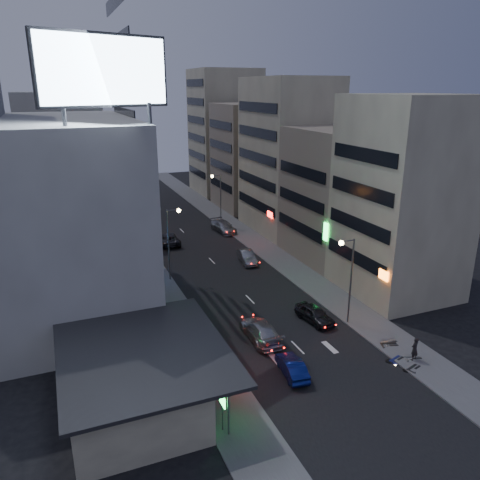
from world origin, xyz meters
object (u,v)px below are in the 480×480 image
parked_car_right_mid (247,257)px  scooter_black_b (396,336)px  scooter_black_a (416,357)px  parked_car_right_far (223,227)px  road_car_silver (261,331)px  parked_car_left (169,239)px  scooter_silver_a (419,349)px  scooter_silver_b (394,333)px  scooter_blue (399,349)px  road_car_blue (292,367)px  parked_car_right_near (315,314)px  person (415,349)px

parked_car_right_mid → scooter_black_b: size_ratio=2.20×
scooter_black_a → parked_car_right_far: bearing=-15.0°
parked_car_right_mid → road_car_silver: size_ratio=0.80×
parked_car_right_mid → parked_car_left: parked_car_left is taller
parked_car_right_far → scooter_black_a: 38.74m
road_car_silver → scooter_silver_a: bearing=147.8°
parked_car_right_mid → parked_car_right_far: 13.27m
scooter_silver_a → scooter_silver_b: bearing=19.0°
parked_car_right_mid → scooter_blue: size_ratio=2.42×
scooter_black_a → scooter_blue: scooter_blue is taller
road_car_blue → scooter_black_b: bearing=-168.8°
parked_car_right_near → scooter_black_a: size_ratio=2.45×
parked_car_right_mid → scooter_black_a: 25.78m
parked_car_right_near → scooter_blue: parked_car_right_near is taller
parked_car_left → scooter_blue: bearing=108.7°
scooter_silver_a → scooter_black_b: (-0.38, 2.28, 0.02)m
road_car_silver → scooter_silver_b: size_ratio=2.95×
scooter_silver_a → scooter_blue: scooter_silver_a is taller
scooter_black_a → scooter_silver_b: (0.92, 3.68, 0.03)m
person → scooter_black_b: (0.47, 2.63, -0.35)m
road_car_silver → scooter_black_b: road_car_silver is taller
scooter_black_b → parked_car_right_near: bearing=53.9°
parked_car_left → person: person is taller
parked_car_right_near → person: size_ratio=2.28×
parked_car_right_far → road_car_blue: size_ratio=1.39×
parked_car_left → scooter_black_a: bearing=108.6°
parked_car_right_mid → scooter_silver_a: (4.51, -24.71, -0.02)m
parked_car_right_near → person: 9.46m
scooter_blue → road_car_blue: bearing=66.7°
parked_car_right_near → scooter_black_b: size_ratio=2.18×
parked_car_right_far → person: (1.88, -38.21, 0.28)m
scooter_blue → scooter_black_a: bearing=176.8°
road_car_silver → scooter_silver_a: road_car_silver is taller
scooter_black_a → person: bearing=-46.9°
road_car_blue → scooter_black_a: road_car_blue is taller
person → scooter_silver_a: size_ratio=1.00×
parked_car_right_mid → person: size_ratio=2.31×
scooter_silver_a → scooter_silver_b: 2.85m
scooter_black_a → scooter_silver_b: scooter_silver_b is taller
parked_car_right_mid → parked_car_right_far: size_ratio=0.80×
parked_car_right_mid → scooter_silver_b: 22.29m
parked_car_left → scooter_blue: size_ratio=2.92×
road_car_blue → road_car_silver: (0.01, 5.61, 0.15)m
scooter_silver_a → scooter_black_b: scooter_black_b is taller
parked_car_right_far → scooter_black_a: bearing=-93.2°
parked_car_left → scooter_silver_a: size_ratio=2.77×
scooter_blue → parked_car_left: bearing=-0.6°
road_car_blue → scooter_silver_a: bearing=178.8°
parked_car_right_near → road_car_blue: bearing=-139.5°
parked_car_left → scooter_black_a: parked_car_left is taller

